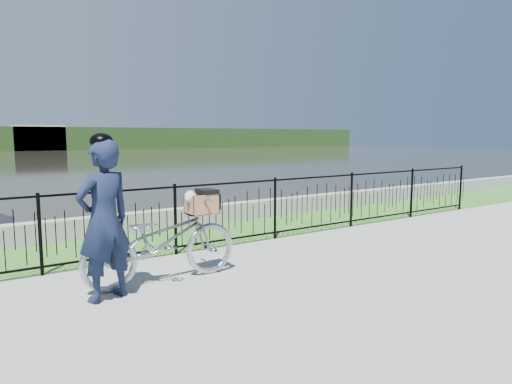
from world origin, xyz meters
TOP-DOWN VIEW (x-y plane):
  - ground at (0.00, 0.00)m, footprint 120.00×120.00m
  - grass_strip at (0.00, 2.60)m, footprint 60.00×2.00m
  - water at (0.00, 33.00)m, footprint 120.00×120.00m
  - quay_wall at (0.00, 3.60)m, footprint 60.00×0.30m
  - fence at (0.00, 1.60)m, footprint 14.00×0.06m
  - far_building_right at (6.00, 58.50)m, footprint 6.00×3.00m
  - bicycle_rig at (-1.72, 0.40)m, footprint 2.11×0.74m
  - cyclist at (-2.53, 0.17)m, footprint 0.79×0.63m

SIDE VIEW (x-z plane):
  - ground at x=0.00m, z-range 0.00..0.00m
  - water at x=0.00m, z-range 0.00..0.00m
  - grass_strip at x=0.00m, z-range 0.00..0.01m
  - quay_wall at x=0.00m, z-range 0.00..0.40m
  - bicycle_rig at x=-1.72m, z-range -0.04..1.17m
  - fence at x=0.00m, z-range 0.00..1.15m
  - cyclist at x=-2.53m, z-range -0.01..1.93m
  - far_building_right at x=6.00m, z-range 0.00..3.20m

